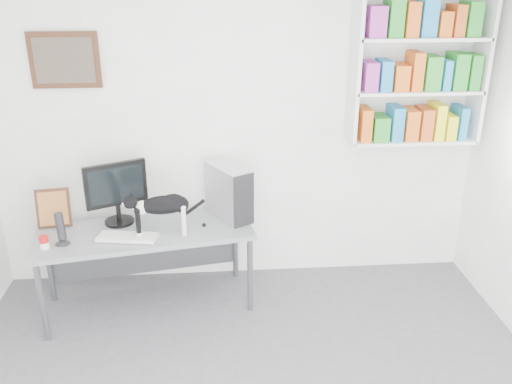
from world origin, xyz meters
TOP-DOWN VIEW (x-y plane):
  - room at (0.00, 0.00)m, footprint 4.01×4.01m
  - bookshelf at (1.40, 1.85)m, footprint 1.03×0.28m
  - wall_art at (-1.30, 1.97)m, footprint 0.52×0.04m
  - desk at (-0.75, 1.52)m, footprint 1.71×0.90m
  - monitor at (-0.96, 1.67)m, footprint 0.53×0.41m
  - keyboard at (-0.86, 1.38)m, footprint 0.46×0.24m
  - pc_tower at (-0.09, 1.71)m, footprint 0.38×0.47m
  - speaker at (-1.32, 1.33)m, footprint 0.15×0.15m
  - leaning_print at (-1.45, 1.65)m, footprint 0.27×0.14m
  - soup_can at (-1.43, 1.27)m, footprint 0.08×0.08m
  - cat at (-0.59, 1.42)m, footprint 0.55×0.21m

SIDE VIEW (x-z plane):
  - desk at x=-0.75m, z-range 0.00..0.68m
  - keyboard at x=-0.86m, z-range 0.68..0.71m
  - soup_can at x=-1.43m, z-range 0.68..0.77m
  - speaker at x=-1.32m, z-range 0.68..0.93m
  - leaning_print at x=-1.45m, z-range 0.68..0.99m
  - cat at x=-0.59m, z-range 0.68..1.01m
  - pc_tower at x=-0.09m, z-range 0.68..1.11m
  - monitor at x=-0.96m, z-range 0.68..1.19m
  - room at x=0.00m, z-range 0.00..2.70m
  - bookshelf at x=1.40m, z-range 1.23..2.47m
  - wall_art at x=-1.30m, z-range 1.69..2.11m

